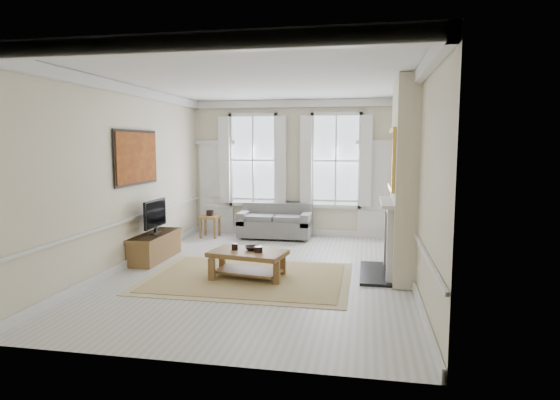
% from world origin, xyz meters
% --- Properties ---
extents(floor, '(7.20, 7.20, 0.00)m').
position_xyz_m(floor, '(0.00, 0.00, 0.00)').
color(floor, '#B7B5AD').
rests_on(floor, ground).
extents(ceiling, '(7.20, 7.20, 0.00)m').
position_xyz_m(ceiling, '(0.00, 0.00, 3.40)').
color(ceiling, white).
rests_on(ceiling, back_wall).
extents(back_wall, '(5.20, 0.00, 5.20)m').
position_xyz_m(back_wall, '(0.00, 3.60, 1.70)').
color(back_wall, beige).
rests_on(back_wall, floor).
extents(left_wall, '(0.00, 7.20, 7.20)m').
position_xyz_m(left_wall, '(-2.60, 0.00, 1.70)').
color(left_wall, beige).
rests_on(left_wall, floor).
extents(right_wall, '(0.00, 7.20, 7.20)m').
position_xyz_m(right_wall, '(2.60, 0.00, 1.70)').
color(right_wall, beige).
rests_on(right_wall, floor).
extents(window_left, '(1.26, 0.20, 2.20)m').
position_xyz_m(window_left, '(-1.05, 3.55, 1.90)').
color(window_left, '#B2BCC6').
rests_on(window_left, back_wall).
extents(window_right, '(1.26, 0.20, 2.20)m').
position_xyz_m(window_right, '(1.05, 3.55, 1.90)').
color(window_right, '#B2BCC6').
rests_on(window_right, back_wall).
extents(door_left, '(0.90, 0.08, 2.30)m').
position_xyz_m(door_left, '(-2.05, 3.56, 1.15)').
color(door_left, silver).
rests_on(door_left, floor).
extents(door_right, '(0.90, 0.08, 2.30)m').
position_xyz_m(door_right, '(2.05, 3.56, 1.15)').
color(door_right, silver).
rests_on(door_right, floor).
extents(painting, '(0.05, 1.66, 1.06)m').
position_xyz_m(painting, '(-2.56, 0.30, 2.05)').
color(painting, '#A25B1B').
rests_on(painting, left_wall).
extents(chimney_breast, '(0.35, 1.70, 3.38)m').
position_xyz_m(chimney_breast, '(2.43, 0.20, 1.70)').
color(chimney_breast, beige).
rests_on(chimney_breast, floor).
extents(hearth, '(0.55, 1.50, 0.05)m').
position_xyz_m(hearth, '(2.00, 0.20, 0.03)').
color(hearth, black).
rests_on(hearth, floor).
extents(fireplace, '(0.21, 1.45, 1.33)m').
position_xyz_m(fireplace, '(2.20, 0.20, 0.73)').
color(fireplace, silver).
rests_on(fireplace, floor).
extents(mirror, '(0.06, 1.26, 1.06)m').
position_xyz_m(mirror, '(2.21, 0.20, 2.05)').
color(mirror, gold).
rests_on(mirror, chimney_breast).
extents(sofa, '(1.75, 0.85, 0.84)m').
position_xyz_m(sofa, '(-0.39, 3.11, 0.35)').
color(sofa, slate).
rests_on(sofa, floor).
extents(side_table, '(0.45, 0.45, 0.54)m').
position_xyz_m(side_table, '(-2.00, 2.88, 0.43)').
color(side_table, brown).
rests_on(side_table, floor).
extents(rug, '(3.50, 2.60, 0.02)m').
position_xyz_m(rug, '(-0.18, -0.43, 0.01)').
color(rug, '#A58A55').
rests_on(rug, floor).
extents(coffee_table, '(1.39, 0.96, 0.48)m').
position_xyz_m(coffee_table, '(-0.18, -0.43, 0.40)').
color(coffee_table, brown).
rests_on(coffee_table, rug).
extents(ceramic_pot_a, '(0.11, 0.11, 0.11)m').
position_xyz_m(ceramic_pot_a, '(-0.43, -0.38, 0.53)').
color(ceramic_pot_a, black).
rests_on(ceramic_pot_a, coffee_table).
extents(ceramic_pot_b, '(0.14, 0.14, 0.10)m').
position_xyz_m(ceramic_pot_b, '(0.02, -0.48, 0.53)').
color(ceramic_pot_b, black).
rests_on(ceramic_pot_b, coffee_table).
extents(bowl, '(0.35, 0.35, 0.07)m').
position_xyz_m(bowl, '(-0.13, -0.33, 0.51)').
color(bowl, black).
rests_on(bowl, coffee_table).
extents(tv_stand, '(0.48, 1.48, 0.53)m').
position_xyz_m(tv_stand, '(-2.34, 0.51, 0.27)').
color(tv_stand, brown).
rests_on(tv_stand, floor).
extents(tv, '(0.08, 0.90, 0.68)m').
position_xyz_m(tv, '(-2.32, 0.51, 0.93)').
color(tv, black).
rests_on(tv, tv_stand).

